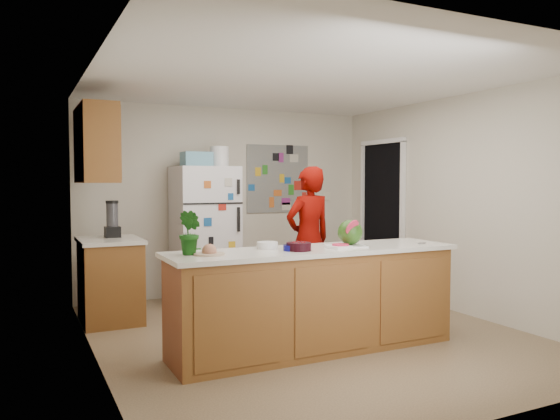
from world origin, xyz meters
name	(u,v)px	position (x,y,z in m)	size (l,w,h in m)	color
floor	(307,334)	(0.00, 0.00, -0.01)	(4.00, 4.50, 0.02)	brown
wall_back	(228,201)	(0.00, 2.26, 1.25)	(4.00, 0.02, 2.50)	beige
wall_left	(94,213)	(-2.01, 0.00, 1.25)	(0.02, 4.50, 2.50)	beige
wall_right	(461,205)	(2.01, 0.00, 1.25)	(0.02, 4.50, 2.50)	beige
ceiling	(308,79)	(0.00, 0.00, 2.51)	(4.00, 4.50, 0.02)	white
doorway	(383,217)	(1.99, 1.45, 1.02)	(0.03, 0.85, 2.04)	black
peninsula_base	(315,302)	(-0.20, -0.50, 0.44)	(2.60, 0.62, 0.88)	brown
peninsula_top	(315,250)	(-0.20, -0.50, 0.90)	(2.68, 0.70, 0.04)	silver
side_counter_base	(110,282)	(-1.69, 1.35, 0.43)	(0.60, 0.80, 0.86)	brown
side_counter_top	(109,240)	(-1.69, 1.35, 0.88)	(0.64, 0.84, 0.04)	silver
upper_cabinets	(96,145)	(-1.82, 1.30, 1.90)	(0.35, 1.00, 0.80)	brown
refrigerator	(205,234)	(-0.45, 1.88, 0.85)	(0.75, 0.70, 1.70)	silver
fridge_top_bin	(196,159)	(-0.55, 1.88, 1.79)	(0.35, 0.28, 0.18)	#5999B2
photo_collage	(278,179)	(0.75, 2.24, 1.55)	(0.95, 0.01, 0.95)	slate
person	(309,239)	(0.49, 0.86, 0.84)	(0.62, 0.40, 1.69)	#6F0601
blender_appliance	(112,220)	(-1.64, 1.46, 1.09)	(0.13, 0.13, 0.38)	black
cutting_board	(346,246)	(0.12, -0.52, 0.93)	(0.35, 0.26, 0.01)	white
watermelon	(350,232)	(0.18, -0.50, 1.05)	(0.23, 0.23, 0.23)	#285E18
watermelon_slice	(340,245)	(0.03, -0.57, 0.94)	(0.15, 0.15, 0.02)	#E8254A
cherry_bowl	(299,247)	(-0.41, -0.59, 0.96)	(0.21, 0.21, 0.07)	black
white_bowl	(267,245)	(-0.59, -0.34, 0.95)	(0.18, 0.18, 0.06)	silver
cobalt_bowl	(291,248)	(-0.47, -0.56, 0.95)	(0.14, 0.14, 0.05)	#080865
plate	(209,254)	(-1.19, -0.51, 0.93)	(0.25, 0.25, 0.02)	beige
paper_towel	(339,247)	(0.00, -0.59, 0.93)	(0.19, 0.17, 0.02)	white
keys	(422,243)	(0.89, -0.64, 0.93)	(0.08, 0.04, 0.01)	gray
potted_plant	(190,232)	(-1.32, -0.45, 1.10)	(0.20, 0.16, 0.36)	#0A4110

